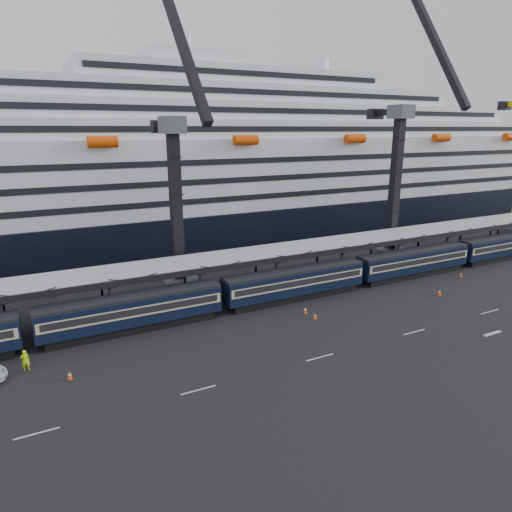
# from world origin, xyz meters

# --- Properties ---
(ground) EXTENTS (260.00, 260.00, 0.00)m
(ground) POSITION_xyz_m (0.00, 0.00, 0.00)
(ground) COLOR black
(ground) RESTS_ON ground
(lane_markings) EXTENTS (111.00, 4.27, 0.02)m
(lane_markings) POSITION_xyz_m (8.15, -5.23, 0.01)
(lane_markings) COLOR beige
(lane_markings) RESTS_ON ground
(train) EXTENTS (133.05, 3.00, 4.05)m
(train) POSITION_xyz_m (-4.65, 10.00, 2.20)
(train) COLOR black
(train) RESTS_ON ground
(canopy) EXTENTS (130.00, 6.25, 5.53)m
(canopy) POSITION_xyz_m (0.00, 14.00, 5.25)
(canopy) COLOR #96989E
(canopy) RESTS_ON ground
(cruise_ship) EXTENTS (214.09, 28.84, 34.00)m
(cruise_ship) POSITION_xyz_m (-1.08, 45.99, 12.34)
(cruise_ship) COLOR black
(cruise_ship) RESTS_ON ground
(crane_dark_near) EXTENTS (4.50, 17.75, 35.08)m
(crane_dark_near) POSITION_xyz_m (-20.00, 18.59, 11.93)
(crane_dark_near) COLOR #47494F
(crane_dark_near) RESTS_ON ground
(crane_dark_mid) EXTENTS (4.50, 18.24, 39.64)m
(crane_dark_mid) POSITION_xyz_m (15.00, 17.59, 13.36)
(crane_dark_mid) COLOR #47494F
(crane_dark_mid) RESTS_ON ground
(worker) EXTENTS (0.74, 0.51, 1.97)m
(worker) POSITION_xyz_m (-38.39, 5.94, 0.99)
(worker) COLOR #BEF30C
(worker) RESTS_ON ground
(traffic_cone_b) EXTENTS (0.39, 0.39, 0.78)m
(traffic_cone_b) POSITION_xyz_m (-35.14, 2.61, 0.39)
(traffic_cone_b) COLOR #F74B07
(traffic_cone_b) RESTS_ON ground
(traffic_cone_c) EXTENTS (0.37, 0.37, 0.74)m
(traffic_cone_c) POSITION_xyz_m (-9.31, 3.65, 0.37)
(traffic_cone_c) COLOR #F74B07
(traffic_cone_c) RESTS_ON ground
(traffic_cone_d) EXTENTS (0.42, 0.42, 0.84)m
(traffic_cone_d) POSITION_xyz_m (-9.39, 5.51, 0.41)
(traffic_cone_d) COLOR #F74B07
(traffic_cone_d) RESTS_ON ground
(traffic_cone_e) EXTENTS (0.42, 0.42, 0.84)m
(traffic_cone_e) POSITION_xyz_m (9.14, 2.60, 0.42)
(traffic_cone_e) COLOR #F74B07
(traffic_cone_e) RESTS_ON ground
(traffic_cone_f) EXTENTS (0.38, 0.38, 0.76)m
(traffic_cone_f) POSITION_xyz_m (17.92, 6.50, 0.38)
(traffic_cone_f) COLOR #F74B07
(traffic_cone_f) RESTS_ON ground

